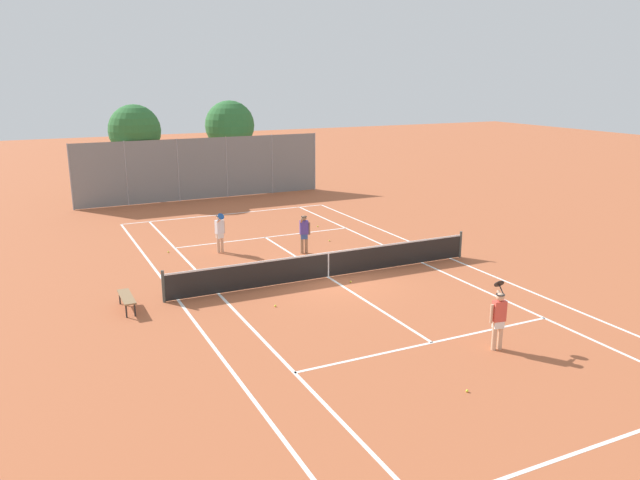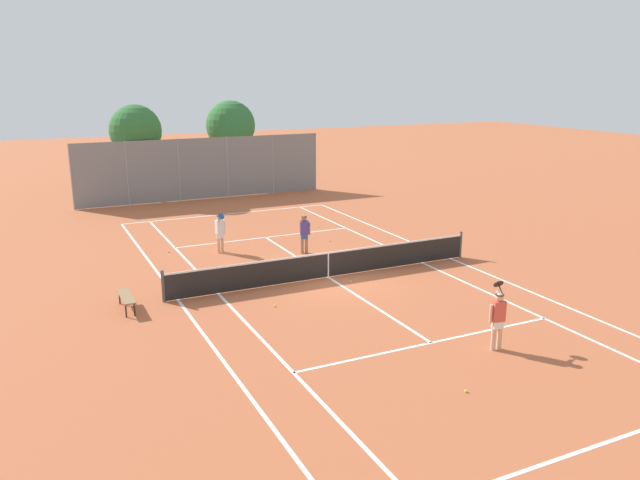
{
  "view_description": "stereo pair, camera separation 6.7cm",
  "coord_description": "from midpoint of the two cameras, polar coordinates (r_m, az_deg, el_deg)",
  "views": [
    {
      "loc": [
        -9.68,
        -19.33,
        7.11
      ],
      "look_at": [
        0.39,
        1.5,
        1.0
      ],
      "focal_mm": 35.0,
      "sensor_mm": 36.0,
      "label": 1
    },
    {
      "loc": [
        -9.62,
        -19.36,
        7.11
      ],
      "look_at": [
        0.39,
        1.5,
        1.0
      ],
      "focal_mm": 35.0,
      "sensor_mm": 36.0,
      "label": 2
    }
  ],
  "objects": [
    {
      "name": "back_fence",
      "position": [
        37.54,
        -10.71,
        6.43
      ],
      "size": [
        14.67,
        0.08,
        3.62
      ],
      "color": "gray",
      "rests_on": "ground"
    },
    {
      "name": "tennis_net",
      "position": [
        22.6,
        0.68,
        -2.19
      ],
      "size": [
        12.0,
        0.1,
        1.07
      ],
      "color": "#474C47",
      "rests_on": "ground"
    },
    {
      "name": "tree_behind_right",
      "position": [
        41.71,
        -8.28,
        10.2
      ],
      "size": [
        3.21,
        3.21,
        5.57
      ],
      "color": "brown",
      "rests_on": "ground"
    },
    {
      "name": "loose_tennis_ball_0",
      "position": [
        27.61,
        0.8,
        -0.06
      ],
      "size": [
        0.07,
        0.07,
        0.07
      ],
      "primitive_type": "sphere",
      "color": "#D1DB33",
      "rests_on": "ground"
    },
    {
      "name": "court_line_markings",
      "position": [
        22.75,
        0.68,
        -3.41
      ],
      "size": [
        11.1,
        23.9,
        0.01
      ],
      "color": "white",
      "rests_on": "ground"
    },
    {
      "name": "loose_tennis_ball_3",
      "position": [
        26.6,
        -13.78,
        -1.07
      ],
      "size": [
        0.07,
        0.07,
        0.07
      ],
      "primitive_type": "sphere",
      "color": "#D1DB33",
      "rests_on": "ground"
    },
    {
      "name": "courtside_bench",
      "position": [
        20.43,
        -17.35,
        -5.06
      ],
      "size": [
        0.36,
        1.5,
        0.47
      ],
      "color": "olive",
      "rests_on": "ground"
    },
    {
      "name": "tree_behind_left",
      "position": [
        38.11,
        -16.63,
        9.44
      ],
      "size": [
        2.99,
        2.99,
        5.54
      ],
      "color": "brown",
      "rests_on": "ground"
    },
    {
      "name": "loose_tennis_ball_2",
      "position": [
        15.25,
        13.18,
        -13.28
      ],
      "size": [
        0.07,
        0.07,
        0.07
      ],
      "primitive_type": "sphere",
      "color": "#D1DB33",
      "rests_on": "ground"
    },
    {
      "name": "loose_tennis_ball_4",
      "position": [
        22.19,
        2.74,
        -3.82
      ],
      "size": [
        0.07,
        0.07,
        0.07
      ],
      "primitive_type": "sphere",
      "color": "#D1DB33",
      "rests_on": "ground"
    },
    {
      "name": "loose_tennis_ball_5",
      "position": [
        19.95,
        -4.21,
        -6.03
      ],
      "size": [
        0.07,
        0.07,
        0.07
      ],
      "primitive_type": "sphere",
      "color": "#D1DB33",
      "rests_on": "ground"
    },
    {
      "name": "player_far_left",
      "position": [
        25.98,
        -9.22,
        0.83
      ],
      "size": [
        0.5,
        0.86,
        1.77
      ],
      "color": "#D8A884",
      "rests_on": "ground"
    },
    {
      "name": "ground_plane",
      "position": [
        22.75,
        0.68,
        -3.41
      ],
      "size": [
        120.0,
        120.0,
        0.0
      ],
      "primitive_type": "plane",
      "color": "#B25B38"
    },
    {
      "name": "loose_tennis_ball_1",
      "position": [
        30.23,
        -0.28,
        1.26
      ],
      "size": [
        0.07,
        0.07,
        0.07
      ],
      "primitive_type": "sphere",
      "color": "#D1DB33",
      "rests_on": "ground"
    },
    {
      "name": "player_near_side",
      "position": [
        17.28,
        15.9,
        -6.77
      ],
      "size": [
        0.76,
        0.72,
        1.77
      ],
      "color": "#D8A884",
      "rests_on": "ground"
    },
    {
      "name": "player_far_right",
      "position": [
        25.55,
        -1.54,
        0.75
      ],
      "size": [
        0.51,
        0.47,
        1.6
      ],
      "color": "#936B4C",
      "rests_on": "ground"
    }
  ]
}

